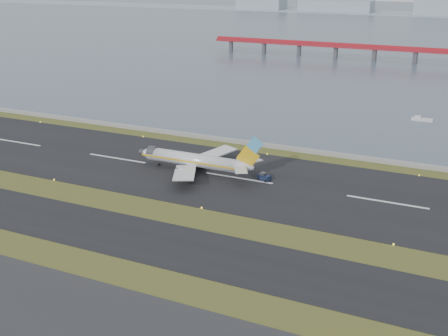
# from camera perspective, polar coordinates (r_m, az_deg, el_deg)

# --- Properties ---
(ground) EXTENTS (1000.00, 1000.00, 0.00)m
(ground) POSITION_cam_1_polar(r_m,az_deg,el_deg) (129.46, -3.78, -5.38)
(ground) COLOR #434E1C
(ground) RESTS_ON ground
(taxiway_strip) EXTENTS (1000.00, 18.00, 0.10)m
(taxiway_strip) POSITION_cam_1_polar(r_m,az_deg,el_deg) (120.15, -6.51, -7.56)
(taxiway_strip) COLOR black
(taxiway_strip) RESTS_ON ground
(runway_strip) EXTENTS (1000.00, 45.00, 0.10)m
(runway_strip) POSITION_cam_1_polar(r_m,az_deg,el_deg) (154.31, 1.48, -1.04)
(runway_strip) COLOR black
(runway_strip) RESTS_ON ground
(seawall) EXTENTS (1000.00, 2.50, 1.00)m
(seawall) POSITION_cam_1_polar(r_m,az_deg,el_deg) (180.60, 5.25, 2.20)
(seawall) COLOR gray
(seawall) RESTS_ON ground
(bay_water) EXTENTS (1400.00, 800.00, 1.30)m
(bay_water) POSITION_cam_1_polar(r_m,az_deg,el_deg) (568.12, 19.35, 13.27)
(bay_water) COLOR #475265
(bay_water) RESTS_ON ground
(red_pier) EXTENTS (260.00, 5.00, 10.20)m
(red_pier) POSITION_cam_1_polar(r_m,az_deg,el_deg) (357.71, 18.93, 11.17)
(red_pier) COLOR #A71C27
(red_pier) RESTS_ON ground
(airliner) EXTENTS (38.52, 32.89, 12.80)m
(airliner) POSITION_cam_1_polar(r_m,az_deg,el_deg) (157.91, -2.77, 0.76)
(airliner) COLOR silver
(airliner) RESTS_ON ground
(pushback_tug) EXTENTS (3.91, 2.89, 2.24)m
(pushback_tug) POSITION_cam_1_polar(r_m,az_deg,el_deg) (152.67, 4.08, -0.90)
(pushback_tug) COLOR #151F3B
(pushback_tug) RESTS_ON ground
(workboat_near) EXTENTS (7.72, 2.49, 1.87)m
(workboat_near) POSITION_cam_1_polar(r_m,az_deg,el_deg) (224.50, 19.40, 4.69)
(workboat_near) COLOR silver
(workboat_near) RESTS_ON ground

